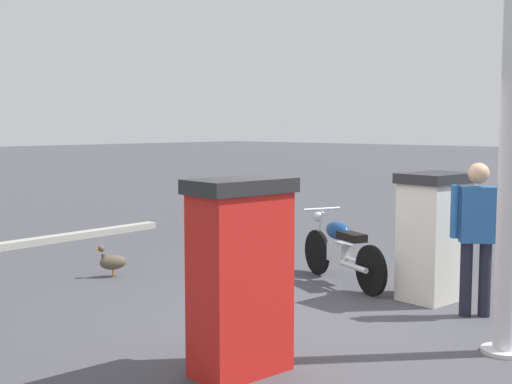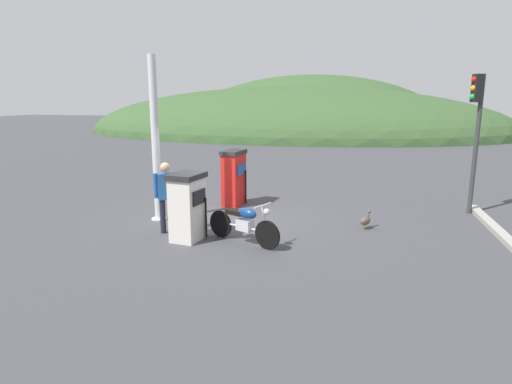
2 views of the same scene
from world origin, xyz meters
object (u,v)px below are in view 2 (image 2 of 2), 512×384
attendant_person (166,193)px  canopy_support_pole (156,143)px  fuel_pump_far (234,178)px  roadside_traffic_light (476,120)px  fuel_pump_near (188,206)px  wandering_duck (366,220)px  motorcycle_near_pump (244,222)px

attendant_person → canopy_support_pole: bearing=126.8°
fuel_pump_far → roadside_traffic_light: size_ratio=0.44×
fuel_pump_near → roadside_traffic_light: (6.49, 4.12, 1.78)m
attendant_person → wandering_duck: size_ratio=3.75×
fuel_pump_far → motorcycle_near_pump: 3.50m
motorcycle_near_pump → wandering_duck: (2.54, 1.79, -0.26)m
fuel_pump_far → roadside_traffic_light: (6.49, 0.80, 1.72)m
attendant_person → wandering_duck: bearing=18.6°
attendant_person → canopy_support_pole: 1.60m
fuel_pump_far → roadside_traffic_light: roadside_traffic_light is taller
motorcycle_near_pump → attendant_person: (-1.97, 0.27, 0.49)m
attendant_person → roadside_traffic_light: size_ratio=0.45×
fuel_pump_far → canopy_support_pole: 2.71m
motorcycle_near_pump → roadside_traffic_light: roadside_traffic_light is taller
fuel_pump_far → canopy_support_pole: bearing=-125.6°
fuel_pump_far → attendant_person: attendant_person is taller
roadside_traffic_light → motorcycle_near_pump: bearing=-142.3°
fuel_pump_near → fuel_pump_far: bearing=90.0°
fuel_pump_far → wandering_duck: fuel_pump_far is taller
fuel_pump_far → wandering_duck: 4.13m
wandering_duck → roadside_traffic_light: roadside_traffic_light is taller
fuel_pump_near → canopy_support_pole: (-1.42, 1.33, 1.24)m
fuel_pump_near → canopy_support_pole: size_ratio=0.36×
attendant_person → canopy_support_pole: canopy_support_pole is taller
fuel_pump_far → attendant_person: 3.05m
fuel_pump_far → motorcycle_near_pump: (1.28, -3.23, -0.36)m
fuel_pump_far → wandering_duck: (3.82, -1.45, -0.62)m
attendant_person → roadside_traffic_light: 8.27m
motorcycle_near_pump → wandering_duck: bearing=35.1°
motorcycle_near_pump → canopy_support_pole: canopy_support_pole is taller
fuel_pump_near → roadside_traffic_light: 7.89m
motorcycle_near_pump → canopy_support_pole: (-2.70, 1.25, 1.53)m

